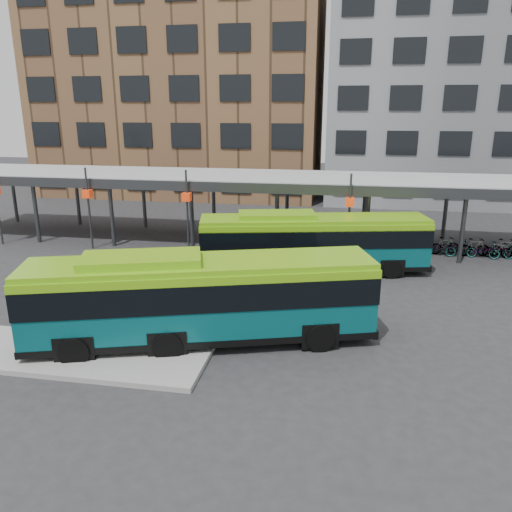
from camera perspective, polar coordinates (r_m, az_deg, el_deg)
The scene contains 8 objects.
ground at distance 19.58m, azimuth -7.78°, elevation -8.03°, with size 120.00×120.00×0.00m, color #28282B.
boarding_island at distance 19.55m, azimuth -26.36°, elevation -9.49°, with size 14.00×3.00×0.18m, color gray.
canopy at distance 30.60m, azimuth -0.81°, elevation 8.73°, with size 40.00×6.53×4.80m.
building_brick at distance 51.42m, azimuth -8.17°, elevation 19.72°, with size 26.00×14.00×22.00m, color brown.
building_grey at distance 50.00m, azimuth 23.13°, elevation 17.56°, with size 24.00×14.00×20.00m, color slate.
bus_front at distance 17.69m, azimuth -6.38°, elevation -4.65°, with size 12.29×6.05×3.33m.
bus_rear at distance 25.33m, azimuth 6.49°, elevation 1.69°, with size 11.60×4.82×3.13m.
bike_rack at distance 30.73m, azimuth 23.53°, elevation 0.84°, with size 5.41×1.43×1.05m.
Camera 1 is at (5.66, -16.89, 8.14)m, focal length 35.00 mm.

